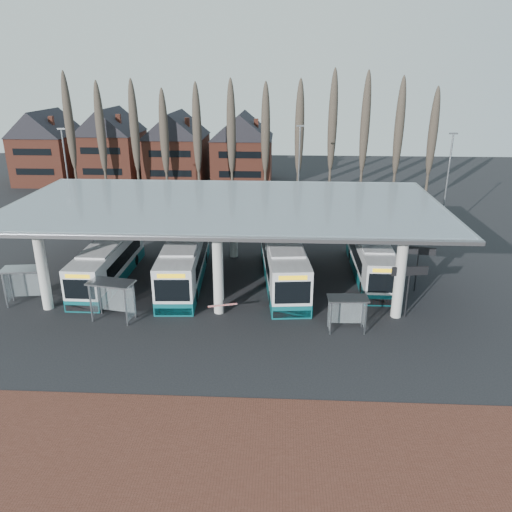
{
  "coord_description": "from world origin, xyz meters",
  "views": [
    {
      "loc": [
        4.09,
        -28.1,
        15.65
      ],
      "look_at": [
        2.31,
        7.0,
        2.49
      ],
      "focal_mm": 35.0,
      "sensor_mm": 36.0,
      "label": 1
    }
  ],
  "objects_px": {
    "bus_0": "(109,262)",
    "bus_2": "(283,262)",
    "shelter_0": "(25,277)",
    "shelter_2": "(347,306)",
    "bus_1": "(185,260)",
    "bus_3": "(370,257)",
    "shelter_1": "(113,291)"
  },
  "relations": [
    {
      "from": "bus_3",
      "to": "shelter_1",
      "type": "bearing_deg",
      "value": -154.51
    },
    {
      "from": "bus_0",
      "to": "shelter_0",
      "type": "bearing_deg",
      "value": -134.59
    },
    {
      "from": "shelter_0",
      "to": "shelter_2",
      "type": "bearing_deg",
      "value": -15.53
    },
    {
      "from": "bus_0",
      "to": "bus_2",
      "type": "bearing_deg",
      "value": 2.27
    },
    {
      "from": "bus_1",
      "to": "bus_2",
      "type": "height_order",
      "value": "bus_2"
    },
    {
      "from": "bus_3",
      "to": "shelter_2",
      "type": "xyz_separation_m",
      "value": [
        -2.98,
        -9.32,
        0.2
      ]
    },
    {
      "from": "bus_0",
      "to": "bus_1",
      "type": "bearing_deg",
      "value": 3.59
    },
    {
      "from": "bus_0",
      "to": "bus_1",
      "type": "relative_size",
      "value": 0.9
    },
    {
      "from": "bus_1",
      "to": "shelter_1",
      "type": "height_order",
      "value": "bus_1"
    },
    {
      "from": "bus_0",
      "to": "bus_2",
      "type": "relative_size",
      "value": 0.89
    },
    {
      "from": "bus_0",
      "to": "bus_2",
      "type": "height_order",
      "value": "bus_2"
    },
    {
      "from": "bus_1",
      "to": "bus_3",
      "type": "distance_m",
      "value": 14.8
    },
    {
      "from": "bus_0",
      "to": "shelter_2",
      "type": "relative_size",
      "value": 4.47
    },
    {
      "from": "bus_3",
      "to": "shelter_2",
      "type": "distance_m",
      "value": 9.79
    },
    {
      "from": "shelter_1",
      "to": "bus_0",
      "type": "bearing_deg",
      "value": 121.68
    },
    {
      "from": "bus_0",
      "to": "shelter_0",
      "type": "height_order",
      "value": "bus_0"
    },
    {
      "from": "bus_2",
      "to": "shelter_0",
      "type": "distance_m",
      "value": 18.73
    },
    {
      "from": "bus_1",
      "to": "shelter_1",
      "type": "bearing_deg",
      "value": -120.34
    },
    {
      "from": "bus_2",
      "to": "shelter_0",
      "type": "height_order",
      "value": "bus_2"
    },
    {
      "from": "bus_1",
      "to": "shelter_1",
      "type": "distance_m",
      "value": 7.64
    },
    {
      "from": "bus_3",
      "to": "shelter_1",
      "type": "xyz_separation_m",
      "value": [
        -18.2,
        -8.54,
        0.49
      ]
    },
    {
      "from": "bus_0",
      "to": "bus_1",
      "type": "height_order",
      "value": "bus_1"
    },
    {
      "from": "shelter_0",
      "to": "shelter_2",
      "type": "distance_m",
      "value": 22.32
    },
    {
      "from": "bus_2",
      "to": "shelter_2",
      "type": "distance_m",
      "value": 8.64
    },
    {
      "from": "bus_0",
      "to": "shelter_2",
      "type": "xyz_separation_m",
      "value": [
        17.71,
        -7.25,
        0.2
      ]
    },
    {
      "from": "shelter_1",
      "to": "shelter_2",
      "type": "distance_m",
      "value": 15.25
    },
    {
      "from": "bus_3",
      "to": "shelter_2",
      "type": "relative_size",
      "value": 4.48
    },
    {
      "from": "bus_1",
      "to": "shelter_0",
      "type": "height_order",
      "value": "bus_1"
    },
    {
      "from": "bus_1",
      "to": "bus_3",
      "type": "height_order",
      "value": "bus_1"
    },
    {
      "from": "bus_2",
      "to": "bus_0",
      "type": "bearing_deg",
      "value": 176.06
    },
    {
      "from": "bus_1",
      "to": "shelter_2",
      "type": "bearing_deg",
      "value": -35.83
    },
    {
      "from": "bus_1",
      "to": "bus_2",
      "type": "relative_size",
      "value": 0.98
    }
  ]
}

